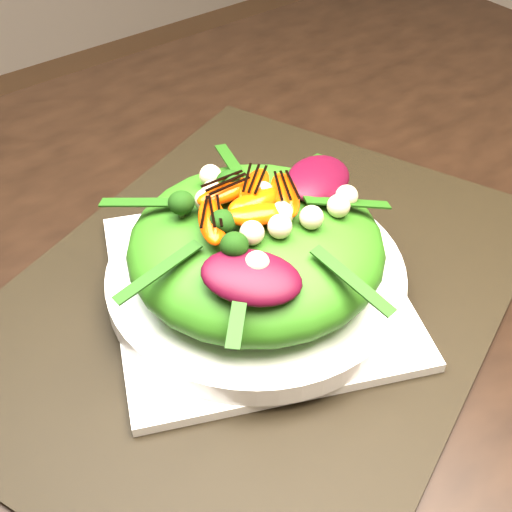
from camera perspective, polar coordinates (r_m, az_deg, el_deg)
dining_table at (r=0.66m, az=-7.60°, el=-4.58°), size 1.60×0.90×0.75m
placemat at (r=0.64m, az=0.00°, el=-3.12°), size 0.65×0.58×0.00m
plate_base at (r=0.63m, az=-0.00°, el=-2.67°), size 0.34×0.34×0.01m
salad_bowl at (r=0.62m, az=-0.00°, el=-1.70°), size 0.32×0.32×0.02m
lettuce_mound at (r=0.60m, az=0.00°, el=0.80°), size 0.24×0.24×0.08m
radicchio_leaf at (r=0.61m, az=5.22°, el=6.47°), size 0.09×0.07×0.02m
orange_segment at (r=0.58m, az=-2.39°, el=4.99°), size 0.06×0.05×0.01m
broccoli_floret at (r=0.56m, az=-6.08°, el=3.43°), size 0.03×0.03×0.03m
macadamia_nut at (r=0.56m, az=4.86°, el=2.96°), size 0.02×0.02×0.02m
balsamic_drizzle at (r=0.57m, az=-2.42°, el=5.64°), size 0.05×0.03×0.00m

